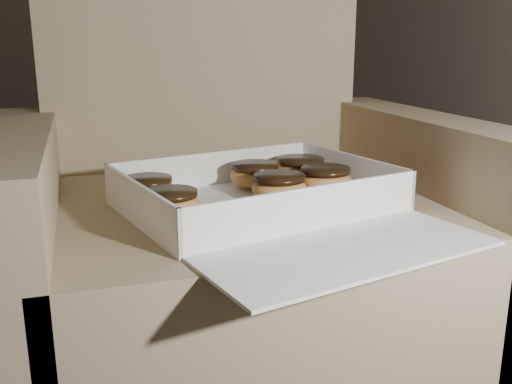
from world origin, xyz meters
name	(u,v)px	position (x,y,z in m)	size (l,w,h in m)	color
armchair	(234,248)	(0.86, 0.43, 0.29)	(0.88, 0.74, 0.92)	#998A61
bakery_box	(272,206)	(0.88, 0.25, 0.42)	(0.53, 0.58, 0.07)	white
donut_a	(279,187)	(0.91, 0.29, 0.44)	(0.10, 0.10, 0.05)	#CE8E48
donut_b	(147,190)	(0.69, 0.34, 0.44)	(0.09, 0.09, 0.05)	#CE8E48
donut_c	(171,203)	(0.72, 0.25, 0.44)	(0.09, 0.09, 0.05)	#CE8E48
donut_d	(255,175)	(0.90, 0.39, 0.44)	(0.09, 0.09, 0.05)	#CE8E48
donut_e	(300,169)	(1.00, 0.41, 0.44)	(0.10, 0.10, 0.05)	#CE8E48
donut_f	(325,179)	(1.01, 0.32, 0.44)	(0.10, 0.10, 0.05)	#CE8E48
crumb_a	(189,232)	(0.73, 0.17, 0.42)	(0.01, 0.01, 0.00)	black
crumb_b	(180,241)	(0.71, 0.14, 0.42)	(0.01, 0.01, 0.00)	black
crumb_c	(265,227)	(0.84, 0.16, 0.42)	(0.01, 0.01, 0.00)	black
crumb_d	(344,199)	(1.02, 0.27, 0.42)	(0.01, 0.01, 0.00)	black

